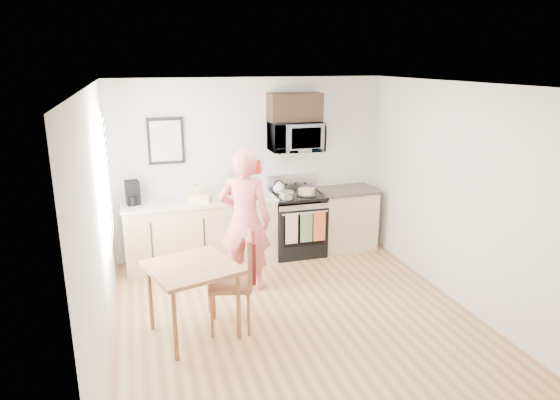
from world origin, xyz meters
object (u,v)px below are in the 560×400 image
object	(u,v)px
person	(245,220)
cake	(306,192)
dining_table	(192,274)
chair	(244,269)
microwave	(296,137)
range	(297,225)

from	to	relation	value
person	cake	xyz separation A→B (m)	(1.11, 0.86, 0.06)
person	dining_table	bearing A→B (deg)	74.46
dining_table	chair	xyz separation A→B (m)	(0.55, -0.00, -0.01)
dining_table	microwave	bearing A→B (deg)	48.64
person	chair	xyz separation A→B (m)	(-0.23, -0.97, -0.22)
microwave	chair	distance (m)	2.60
cake	person	bearing A→B (deg)	-142.34
microwave	chair	world-z (taller)	microwave
chair	cake	world-z (taller)	chair
person	cake	bearing A→B (deg)	-119.01
range	chair	world-z (taller)	range
range	dining_table	distance (m)	2.63
dining_table	range	bearing A→B (deg)	47.13
person	cake	distance (m)	1.41
microwave	chair	xyz separation A→B (m)	(-1.23, -2.03, -1.07)
range	microwave	size ratio (longest dim) A/B	1.53
chair	dining_table	bearing A→B (deg)	-168.62
range	chair	size ratio (longest dim) A/B	1.08
chair	cake	distance (m)	2.28
microwave	dining_table	distance (m)	2.89
dining_table	chair	distance (m)	0.55
range	microwave	distance (m)	1.33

